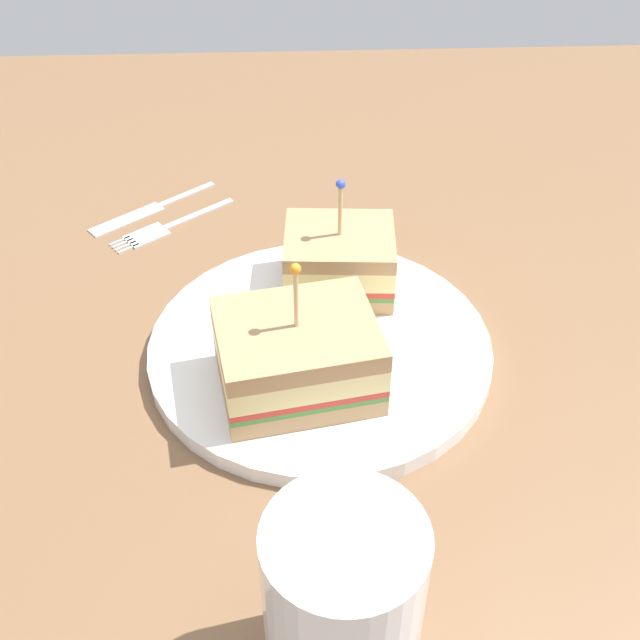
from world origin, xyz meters
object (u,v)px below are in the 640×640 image
sandwich_half_front (339,261)px  sandwich_half_back (298,356)px  plate (320,348)px  knife (147,210)px  drink_glass (339,613)px  fork (161,228)px

sandwich_half_front → sandwich_half_back: bearing=-107.8°
plate → knife: bearing=126.9°
sandwich_half_front → drink_glass: drink_glass is taller
drink_glass → fork: size_ratio=1.07×
drink_glass → sandwich_half_back: bearing=94.5°
sandwich_half_back → drink_glass: size_ratio=1.03×
fork → sandwich_half_front: bearing=-34.6°
plate → drink_glass: size_ratio=2.21×
plate → fork: (-13.24, 16.72, -0.46)cm
drink_glass → knife: size_ratio=1.03×
fork → knife: (-1.62, 3.10, 0.00)cm
sandwich_half_front → knife: 21.65cm
sandwich_half_back → fork: 24.27cm
fork → drink_glass: bearing=-71.9°
sandwich_half_front → knife: sandwich_half_front is taller
fork → knife: same height
sandwich_half_front → knife: (-16.60, 13.44, -3.54)cm
plate → sandwich_half_front: (1.75, 6.37, 3.08)cm
plate → sandwich_half_front: sandwich_half_front is taller
plate → drink_glass: (-0.18, -23.12, 4.47)cm
sandwich_half_back → knife: sandwich_half_back is taller
sandwich_half_front → drink_glass: (-1.93, -29.49, 1.39)cm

